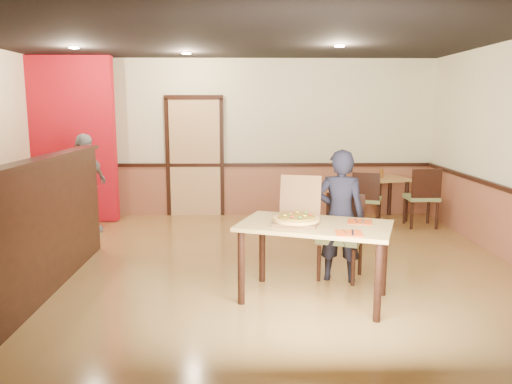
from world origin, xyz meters
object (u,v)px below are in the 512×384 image
at_px(side_chair_left, 366,197).
at_px(side_chair_right, 423,195).
at_px(main_table, 315,234).
at_px(pizza_box, 297,217).
at_px(diner_chair, 342,233).
at_px(side_table, 385,187).
at_px(diner, 340,216).
at_px(passerby, 85,184).
at_px(condiment, 382,173).

distance_m(side_chair_left, side_chair_right, 0.92).
distance_m(main_table, side_chair_right, 3.76).
bearing_deg(pizza_box, main_table, -3.95).
distance_m(diner_chair, side_table, 3.25).
relative_size(side_chair_left, pizza_box, 1.55).
distance_m(side_table, diner, 3.41).
bearing_deg(diner, diner_chair, -95.54).
bearing_deg(passerby, condiment, -56.00).
bearing_deg(diner_chair, diner, -87.79).
height_order(side_chair_right, diner, diner).
height_order(main_table, pizza_box, pizza_box).
bearing_deg(pizza_box, passerby, 152.21).
relative_size(side_chair_right, pizza_box, 1.65).
relative_size(diner_chair, pizza_box, 1.60).
xyz_separation_m(side_chair_left, condiment, (0.40, 0.60, 0.31)).
relative_size(side_chair_right, condiment, 6.59).
bearing_deg(condiment, main_table, -114.40).
height_order(main_table, side_table, main_table).
relative_size(side_chair_left, passerby, 0.59).
bearing_deg(side_chair_right, diner, 54.44).
bearing_deg(side_chair_left, passerby, 22.56).
bearing_deg(condiment, side_table, 11.25).
xyz_separation_m(diner_chair, diner, (-0.06, -0.14, 0.23)).
height_order(diner_chair, side_chair_right, side_chair_right).
height_order(diner_chair, diner, diner).
relative_size(passerby, pizza_box, 2.61).
height_order(side_table, passerby, passerby).
xyz_separation_m(side_chair_right, passerby, (-5.38, -0.26, 0.24)).
height_order(diner_chair, passerby, passerby).
xyz_separation_m(main_table, side_chair_right, (2.19, 3.06, -0.15)).
relative_size(diner_chair, side_chair_left, 1.04).
height_order(side_table, condiment, condiment).
bearing_deg(diner, side_chair_left, -93.97).
height_order(main_table, passerby, passerby).
bearing_deg(side_table, condiment, -168.75).
xyz_separation_m(main_table, side_table, (1.74, 3.68, -0.12)).
bearing_deg(pizza_box, side_chair_right, 66.31).
distance_m(main_table, side_table, 4.07).
bearing_deg(passerby, side_chair_left, -62.70).
xyz_separation_m(main_table, pizza_box, (-0.17, 0.06, 0.17)).
xyz_separation_m(diner_chair, passerby, (-3.61, 2.09, 0.26)).
bearing_deg(condiment, diner, -112.81).
xyz_separation_m(diner, condiment, (1.30, 3.10, 0.06)).
height_order(side_table, pizza_box, pizza_box).
bearing_deg(side_table, diner, -113.85).
bearing_deg(diner_chair, side_chair_left, 93.87).
relative_size(side_chair_right, passerby, 0.63).
xyz_separation_m(side_chair_right, condiment, (-0.52, 0.61, 0.28)).
bearing_deg(diner, side_table, -97.93).
distance_m(side_chair_right, side_table, 0.77).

